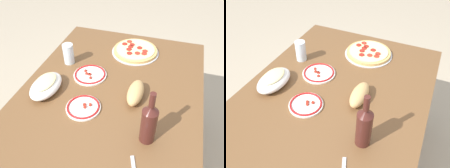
% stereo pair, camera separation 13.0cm
% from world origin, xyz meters
% --- Properties ---
extents(ground_plane, '(8.00, 8.00, 0.00)m').
position_xyz_m(ground_plane, '(0.00, 0.00, 0.00)').
color(ground_plane, tan).
rests_on(ground_plane, ground).
extents(dining_table, '(1.29, 1.00, 0.70)m').
position_xyz_m(dining_table, '(0.00, 0.00, 0.60)').
color(dining_table, brown).
rests_on(dining_table, ground).
extents(pepperoni_pizza, '(0.32, 0.32, 0.03)m').
position_xyz_m(pepperoni_pizza, '(-0.40, 0.05, 0.72)').
color(pepperoni_pizza, '#B7B7BC').
rests_on(pepperoni_pizza, dining_table).
extents(baked_pasta_dish, '(0.24, 0.15, 0.08)m').
position_xyz_m(baked_pasta_dish, '(0.13, -0.34, 0.75)').
color(baked_pasta_dish, white).
rests_on(baked_pasta_dish, dining_table).
extents(wine_bottle, '(0.07, 0.07, 0.28)m').
position_xyz_m(wine_bottle, '(0.29, 0.25, 0.82)').
color(wine_bottle, '#471E19').
rests_on(wine_bottle, dining_table).
extents(water_glass, '(0.07, 0.07, 0.13)m').
position_xyz_m(water_glass, '(-0.16, -0.34, 0.77)').
color(water_glass, silver).
rests_on(water_glass, dining_table).
extents(side_plate_near, '(0.20, 0.20, 0.02)m').
position_xyz_m(side_plate_near, '(-0.07, -0.16, 0.71)').
color(side_plate_near, white).
rests_on(side_plate_near, dining_table).
extents(side_plate_far, '(0.18, 0.18, 0.02)m').
position_xyz_m(side_plate_far, '(0.20, -0.10, 0.71)').
color(side_plate_far, white).
rests_on(side_plate_far, dining_table).
extents(bread_loaf, '(0.20, 0.08, 0.08)m').
position_xyz_m(bread_loaf, '(0.04, 0.14, 0.74)').
color(bread_loaf, tan).
rests_on(bread_loaf, dining_table).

